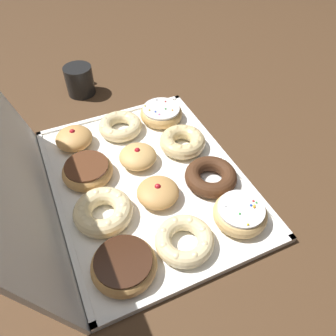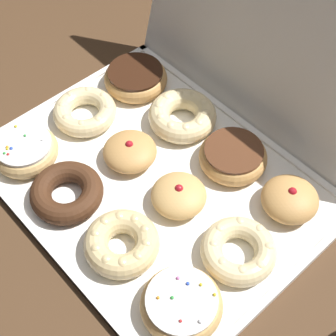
{
  "view_description": "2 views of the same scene",
  "coord_description": "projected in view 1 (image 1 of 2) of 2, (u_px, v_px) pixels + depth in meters",
  "views": [
    {
      "loc": [
        -0.49,
        0.17,
        0.58
      ],
      "look_at": [
        -0.01,
        -0.05,
        0.03
      ],
      "focal_mm": 35.66,
      "sensor_mm": 36.0,
      "label": 1
    },
    {
      "loc": [
        0.38,
        -0.32,
        0.71
      ],
      "look_at": [
        0.01,
        0.02,
        0.03
      ],
      "focal_mm": 54.78,
      "sensor_mm": 36.0,
      "label": 2
    }
  ],
  "objects": [
    {
      "name": "cruller_donut_2",
      "position": [
        182.0,
        141.0,
        0.83
      ],
      "size": [
        0.11,
        0.11,
        0.04
      ],
      "color": "#EACC8C",
      "rests_on": "donut_box"
    },
    {
      "name": "sprinkle_donut_0",
      "position": [
        240.0,
        213.0,
        0.68
      ],
      "size": [
        0.11,
        0.11,
        0.04
      ],
      "color": "#E5B770",
      "rests_on": "donut_box"
    },
    {
      "name": "sprinkle_donut_3",
      "position": [
        161.0,
        113.0,
        0.91
      ],
      "size": [
        0.12,
        0.12,
        0.04
      ],
      "color": "tan",
      "rests_on": "donut_box"
    },
    {
      "name": "cruller_donut_7",
      "position": [
        119.0,
        126.0,
        0.87
      ],
      "size": [
        0.11,
        0.11,
        0.04
      ],
      "color": "beige",
      "rests_on": "donut_box"
    },
    {
      "name": "jelly_filled_donut_6",
      "position": [
        139.0,
        156.0,
        0.79
      ],
      "size": [
        0.09,
        0.09,
        0.05
      ],
      "color": "tan",
      "rests_on": "donut_box"
    },
    {
      "name": "cruller_donut_4",
      "position": [
        183.0,
        241.0,
        0.64
      ],
      "size": [
        0.12,
        0.12,
        0.03
      ],
      "color": "beige",
      "rests_on": "donut_box"
    },
    {
      "name": "jelly_filled_donut_11",
      "position": [
        74.0,
        138.0,
        0.83
      ],
      "size": [
        0.09,
        0.09,
        0.05
      ],
      "color": "tan",
      "rests_on": "donut_box"
    },
    {
      "name": "chocolate_cake_ring_donut_1",
      "position": [
        211.0,
        177.0,
        0.75
      ],
      "size": [
        0.12,
        0.12,
        0.03
      ],
      "color": "#472816",
      "rests_on": "donut_box"
    },
    {
      "name": "ground_plane",
      "position": [
        148.0,
        182.0,
        0.78
      ],
      "size": [
        3.0,
        3.0,
        0.0
      ],
      "primitive_type": "plane",
      "color": "#4C331E"
    },
    {
      "name": "coffee_mug",
      "position": [
        79.0,
        79.0,
        1.0
      ],
      "size": [
        0.1,
        0.08,
        0.09
      ],
      "color": "black",
      "rests_on": "ground"
    },
    {
      "name": "jelly_filled_donut_5",
      "position": [
        158.0,
        192.0,
        0.71
      ],
      "size": [
        0.09,
        0.09,
        0.04
      ],
      "color": "tan",
      "rests_on": "donut_box"
    },
    {
      "name": "chocolate_frosted_donut_8",
      "position": [
        124.0,
        265.0,
        0.6
      ],
      "size": [
        0.12,
        0.12,
        0.04
      ],
      "color": "tan",
      "rests_on": "donut_box"
    },
    {
      "name": "cruller_donut_9",
      "position": [
        103.0,
        211.0,
        0.68
      ],
      "size": [
        0.12,
        0.12,
        0.04
      ],
      "color": "beige",
      "rests_on": "donut_box"
    },
    {
      "name": "chocolate_frosted_donut_10",
      "position": [
        87.0,
        171.0,
        0.76
      ],
      "size": [
        0.12,
        0.12,
        0.04
      ],
      "color": "tan",
      "rests_on": "donut_box"
    },
    {
      "name": "donut_box",
      "position": [
        148.0,
        180.0,
        0.77
      ],
      "size": [
        0.54,
        0.42,
        0.01
      ],
      "color": "white",
      "rests_on": "ground"
    }
  ]
}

